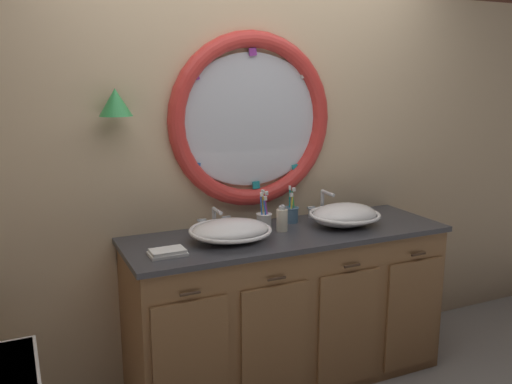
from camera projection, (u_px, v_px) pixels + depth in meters
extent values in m
cube|color=#D6B78E|center=(248.00, 156.00, 3.25)|extent=(6.40, 0.08, 2.60)
ellipsoid|color=silver|center=(252.00, 120.00, 3.16)|extent=(0.92, 0.02, 0.77)
torus|color=red|center=(253.00, 120.00, 3.15)|extent=(1.02, 0.10, 1.02)
cube|color=teal|center=(321.00, 118.00, 3.33)|extent=(0.05, 0.01, 0.05)
cube|color=silver|center=(305.00, 74.00, 3.23)|extent=(0.04, 0.01, 0.04)
cube|color=purple|center=(253.00, 52.00, 3.06)|extent=(0.05, 0.01, 0.05)
cube|color=purple|center=(195.00, 76.00, 2.95)|extent=(0.05, 0.01, 0.05)
cube|color=purple|center=(177.00, 124.00, 2.96)|extent=(0.05, 0.01, 0.05)
cube|color=#2866B7|center=(196.00, 166.00, 3.05)|extent=(0.05, 0.01, 0.05)
cube|color=teal|center=(256.00, 185.00, 3.23)|extent=(0.05, 0.01, 0.05)
cube|color=teal|center=(296.00, 168.00, 3.32)|extent=(0.05, 0.01, 0.05)
cylinder|color=#4C3823|center=(113.00, 98.00, 2.77)|extent=(0.02, 0.09, 0.02)
cone|color=green|center=(115.00, 102.00, 2.73)|extent=(0.17, 0.17, 0.14)
cube|color=olive|center=(287.00, 308.00, 3.17)|extent=(1.82, 0.59, 0.87)
cube|color=#38383D|center=(288.00, 234.00, 3.08)|extent=(1.86, 0.63, 0.03)
cube|color=#38383D|center=(266.00, 234.00, 3.35)|extent=(1.82, 0.02, 0.11)
cube|color=olive|center=(191.00, 365.00, 2.63)|extent=(0.38, 0.02, 0.66)
cylinder|color=#422D1E|center=(190.00, 294.00, 2.54)|extent=(0.10, 0.01, 0.01)
cube|color=olive|center=(275.00, 346.00, 2.82)|extent=(0.38, 0.02, 0.66)
cylinder|color=#422D1E|center=(277.00, 279.00, 2.73)|extent=(0.10, 0.01, 0.01)
cube|color=olive|center=(348.00, 329.00, 3.00)|extent=(0.38, 0.02, 0.66)
cylinder|color=#422D1E|center=(352.00, 266.00, 2.91)|extent=(0.10, 0.01, 0.01)
cube|color=olive|center=(413.00, 314.00, 3.19)|extent=(0.38, 0.02, 0.66)
cylinder|color=#422D1E|center=(419.00, 254.00, 3.10)|extent=(0.10, 0.01, 0.01)
ellipsoid|color=white|center=(230.00, 231.00, 2.89)|extent=(0.43, 0.31, 0.12)
torus|color=white|center=(230.00, 230.00, 2.89)|extent=(0.45, 0.45, 0.02)
cylinder|color=silver|center=(230.00, 230.00, 2.89)|extent=(0.03, 0.03, 0.01)
ellipsoid|color=white|center=(344.00, 215.00, 3.18)|extent=(0.40, 0.31, 0.13)
torus|color=white|center=(344.00, 214.00, 3.18)|extent=(0.42, 0.42, 0.02)
cylinder|color=silver|center=(344.00, 214.00, 3.18)|extent=(0.03, 0.03, 0.01)
cylinder|color=silver|center=(214.00, 228.00, 3.12)|extent=(0.05, 0.05, 0.02)
cylinder|color=silver|center=(214.00, 217.00, 3.11)|extent=(0.02, 0.02, 0.10)
sphere|color=silver|center=(214.00, 209.00, 3.10)|extent=(0.03, 0.03, 0.03)
cylinder|color=silver|center=(217.00, 211.00, 3.05)|extent=(0.02, 0.11, 0.02)
cylinder|color=silver|center=(202.00, 226.00, 3.09)|extent=(0.04, 0.04, 0.06)
cylinder|color=silver|center=(226.00, 223.00, 3.15)|extent=(0.04, 0.04, 0.06)
cube|color=silver|center=(202.00, 220.00, 3.08)|extent=(0.05, 0.01, 0.01)
cube|color=silver|center=(226.00, 217.00, 3.14)|extent=(0.05, 0.01, 0.01)
cylinder|color=silver|center=(322.00, 214.00, 3.42)|extent=(0.05, 0.05, 0.02)
cylinder|color=silver|center=(322.00, 202.00, 3.40)|extent=(0.02, 0.02, 0.14)
sphere|color=silver|center=(323.00, 191.00, 3.38)|extent=(0.03, 0.03, 0.03)
cylinder|color=silver|center=(328.00, 193.00, 3.33)|extent=(0.02, 0.12, 0.02)
cylinder|color=silver|center=(311.00, 213.00, 3.38)|extent=(0.04, 0.04, 0.06)
cylinder|color=silver|center=(333.00, 210.00, 3.44)|extent=(0.04, 0.04, 0.06)
cube|color=silver|center=(311.00, 207.00, 3.37)|extent=(0.05, 0.01, 0.01)
cube|color=silver|center=(333.00, 205.00, 3.44)|extent=(0.05, 0.01, 0.01)
cylinder|color=white|center=(264.00, 221.00, 3.15)|extent=(0.09, 0.09, 0.08)
torus|color=white|center=(264.00, 214.00, 3.14)|extent=(0.09, 0.09, 0.01)
cylinder|color=purple|center=(266.00, 210.00, 3.14)|extent=(0.03, 0.03, 0.18)
cube|color=white|center=(267.00, 193.00, 3.12)|extent=(0.02, 0.01, 0.03)
cylinder|color=yellow|center=(263.00, 209.00, 3.15)|extent=(0.02, 0.04, 0.19)
cube|color=white|center=(263.00, 192.00, 3.13)|extent=(0.02, 0.03, 0.03)
cylinder|color=blue|center=(262.00, 211.00, 3.13)|extent=(0.01, 0.03, 0.18)
cube|color=white|center=(262.00, 194.00, 3.11)|extent=(0.02, 0.02, 0.02)
cylinder|color=blue|center=(266.00, 213.00, 3.12)|extent=(0.03, 0.02, 0.16)
cube|color=white|center=(266.00, 198.00, 3.10)|extent=(0.02, 0.02, 0.02)
cylinder|color=slate|center=(292.00, 215.00, 3.26)|extent=(0.08, 0.08, 0.09)
torus|color=slate|center=(292.00, 208.00, 3.25)|extent=(0.09, 0.09, 0.01)
cylinder|color=green|center=(294.00, 206.00, 3.26)|extent=(0.02, 0.04, 0.18)
cube|color=white|center=(294.00, 189.00, 3.24)|extent=(0.02, 0.02, 0.03)
cylinder|color=#19ADB2|center=(290.00, 205.00, 3.26)|extent=(0.01, 0.01, 0.19)
cube|color=white|center=(290.00, 188.00, 3.24)|extent=(0.02, 0.02, 0.02)
cylinder|color=yellow|center=(291.00, 209.00, 3.23)|extent=(0.02, 0.02, 0.15)
cube|color=white|center=(291.00, 195.00, 3.22)|extent=(0.02, 0.02, 0.02)
cylinder|color=#EFE5C6|center=(282.00, 220.00, 3.07)|extent=(0.06, 0.06, 0.13)
cylinder|color=silver|center=(282.00, 208.00, 3.06)|extent=(0.04, 0.04, 0.02)
cylinder|color=silver|center=(284.00, 206.00, 3.04)|extent=(0.01, 0.04, 0.01)
cube|color=white|center=(168.00, 254.00, 2.67)|extent=(0.18, 0.12, 0.02)
cube|color=white|center=(168.00, 251.00, 2.67)|extent=(0.17, 0.11, 0.02)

